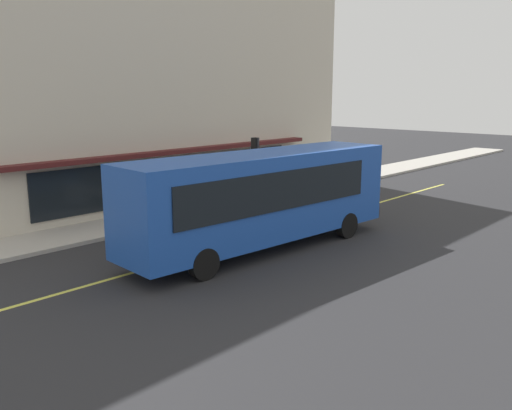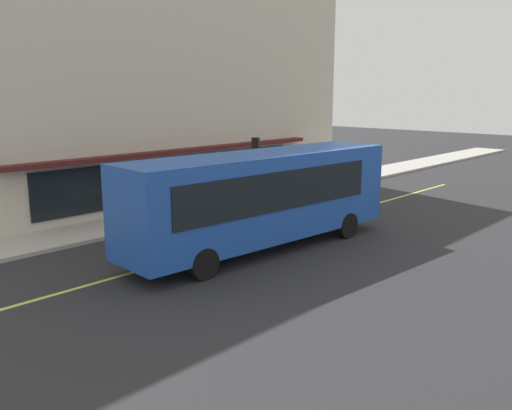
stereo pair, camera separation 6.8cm
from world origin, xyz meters
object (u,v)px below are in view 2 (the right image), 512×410
at_px(pedestrian_by_curb, 314,169).
at_px(bus, 263,195).
at_px(traffic_light, 256,154).
at_px(car_white, 207,208).

bearing_deg(pedestrian_by_curb, bus, -150.85).
height_order(traffic_light, car_white, traffic_light).
bearing_deg(car_white, traffic_light, 18.16).
xyz_separation_m(traffic_light, car_white, (-4.76, -1.56, -1.79)).
xyz_separation_m(traffic_light, pedestrian_by_curb, (5.53, 0.57, -1.41)).
bearing_deg(car_white, pedestrian_by_curb, 11.70).
height_order(bus, car_white, bus).
distance_m(traffic_light, car_white, 5.32).
distance_m(traffic_light, pedestrian_by_curb, 5.73).
relative_size(traffic_light, pedestrian_by_curb, 1.97).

